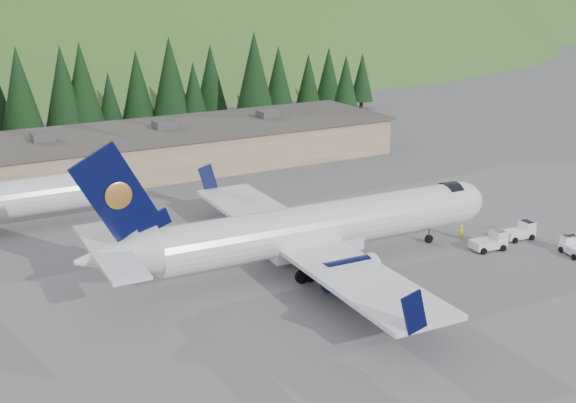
# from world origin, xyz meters

# --- Properties ---
(ground) EXTENTS (600.00, 600.00, 0.00)m
(ground) POSITION_xyz_m (0.00, 0.00, 0.00)
(ground) COLOR slate
(airliner) EXTENTS (37.69, 35.32, 12.52)m
(airliner) POSITION_xyz_m (-1.10, 0.05, 3.34)
(airliner) COLOR white
(airliner) RESTS_ON ground
(baggage_tug_a) EXTENTS (3.35, 2.26, 1.69)m
(baggage_tug_a) POSITION_xyz_m (15.11, -4.49, 0.76)
(baggage_tug_a) COLOR white
(baggage_tug_a) RESTS_ON ground
(baggage_tug_b) EXTENTS (3.13, 2.06, 1.60)m
(baggage_tug_b) POSITION_xyz_m (19.56, -3.82, 0.72)
(baggage_tug_b) COLOR white
(baggage_tug_b) RESTS_ON ground
(baggage_tug_c) EXTENTS (2.31, 3.12, 1.52)m
(baggage_tug_c) POSITION_xyz_m (20.57, -9.05, 0.68)
(baggage_tug_c) COLOR white
(baggage_tug_c) RESTS_ON ground
(terminal_building) EXTENTS (71.00, 17.00, 6.10)m
(terminal_building) POSITION_xyz_m (-5.01, 38.00, 2.62)
(terminal_building) COLOR #92775D
(terminal_building) RESTS_ON ground
(ramp_worker) EXTENTS (0.79, 0.68, 1.83)m
(ramp_worker) POSITION_xyz_m (14.73, -1.01, 0.91)
(ramp_worker) COLOR #E2EF17
(ramp_worker) RESTS_ON ground
(tree_line) EXTENTS (112.34, 15.28, 14.24)m
(tree_line) POSITION_xyz_m (-9.18, 59.98, 7.49)
(tree_line) COLOR black
(tree_line) RESTS_ON ground
(hills) EXTENTS (614.00, 330.00, 300.00)m
(hills) POSITION_xyz_m (53.34, 207.38, -82.80)
(hills) COLOR #2F571C
(hills) RESTS_ON ground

